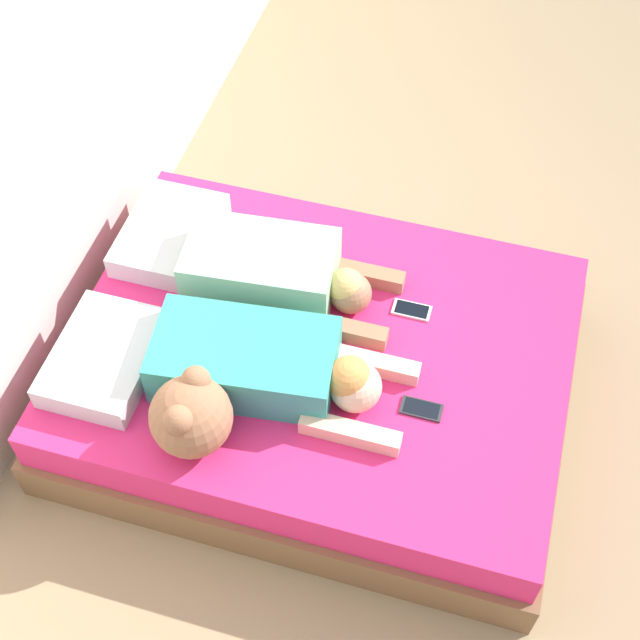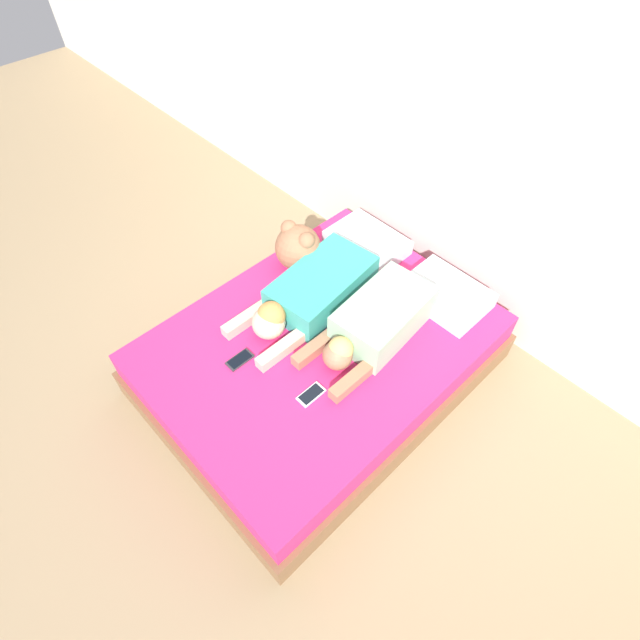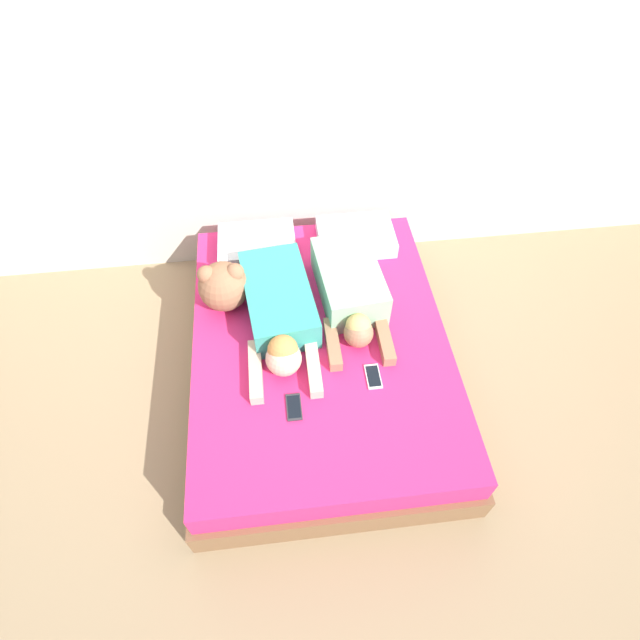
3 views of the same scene
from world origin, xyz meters
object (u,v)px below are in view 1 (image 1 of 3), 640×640
(bed, at_px, (320,371))
(person_left, at_px, (271,366))
(cell_phone_left, at_px, (421,409))
(plush_toy, at_px, (191,415))
(cell_phone_right, at_px, (412,310))
(person_right, at_px, (278,273))
(pillow_head_left, at_px, (105,358))
(pillow_head_right, at_px, (170,235))

(bed, distance_m, person_left, 0.40)
(bed, distance_m, cell_phone_left, 0.53)
(cell_phone_left, bearing_deg, plush_toy, 114.36)
(person_left, height_order, cell_phone_right, person_left)
(bed, height_order, person_right, person_right)
(pillow_head_left, bearing_deg, cell_phone_right, -61.27)
(pillow_head_right, distance_m, cell_phone_left, 1.32)
(bed, height_order, cell_phone_left, cell_phone_left)
(pillow_head_right, bearing_deg, bed, -113.53)
(pillow_head_right, relative_size, cell_phone_right, 3.24)
(pillow_head_right, height_order, person_right, person_right)
(pillow_head_left, xyz_separation_m, plush_toy, (-0.21, -0.44, 0.11))
(person_right, bearing_deg, bed, -131.54)
(pillow_head_left, relative_size, cell_phone_left, 3.24)
(plush_toy, bearing_deg, cell_phone_right, -38.44)
(cell_phone_left, distance_m, plush_toy, 0.86)
(cell_phone_left, xyz_separation_m, plush_toy, (-0.35, 0.77, 0.15))
(pillow_head_left, distance_m, plush_toy, 0.50)
(bed, distance_m, person_right, 0.45)
(cell_phone_left, bearing_deg, cell_phone_right, 16.97)
(pillow_head_right, bearing_deg, cell_phone_left, -113.31)
(person_right, distance_m, cell_phone_left, 0.81)
(plush_toy, bearing_deg, pillow_head_left, 65.10)
(person_right, xyz_separation_m, cell_phone_left, (-0.40, -0.69, -0.10))
(cell_phone_right, relative_size, plush_toy, 0.50)
(pillow_head_left, height_order, person_right, person_right)
(pillow_head_left, distance_m, person_right, 0.76)
(bed, height_order, plush_toy, plush_toy)
(plush_toy, bearing_deg, bed, -30.62)
(plush_toy, bearing_deg, person_right, -6.08)
(bed, bearing_deg, cell_phone_left, -112.93)
(person_right, bearing_deg, pillow_head_right, 77.04)
(cell_phone_right, bearing_deg, person_left, 137.44)
(pillow_head_right, distance_m, plush_toy, 0.98)
(cell_phone_right, bearing_deg, pillow_head_left, 118.73)
(pillow_head_left, bearing_deg, person_left, -80.15)
(pillow_head_left, height_order, cell_phone_left, pillow_head_left)
(person_left, distance_m, cell_phone_right, 0.66)
(person_right, bearing_deg, cell_phone_left, -120.26)
(bed, xyz_separation_m, pillow_head_right, (0.33, 0.76, 0.25))
(pillow_head_left, xyz_separation_m, cell_phone_right, (0.59, -1.08, -0.05))
(person_left, relative_size, cell_phone_right, 6.41)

